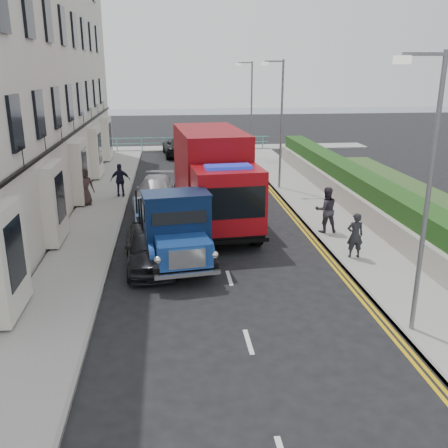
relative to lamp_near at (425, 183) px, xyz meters
The scene contains 22 objects.
ground 6.12m from the lamp_near, 154.42° to the left, with size 120.00×120.00×0.00m, color black.
pavement_west 14.98m from the lamp_near, 130.45° to the left, with size 2.40×38.00×0.12m, color gray.
pavement_east 11.74m from the lamp_near, 84.17° to the left, with size 2.60×38.00×0.12m, color gray.
promenade 31.53m from the lamp_near, 97.67° to the left, with size 30.00×2.50×0.12m, color gray.
sea_plane 62.27m from the lamp_near, 93.85° to the left, with size 120.00×120.00×0.00m, color slate.
terrace_west 20.52m from the lamp_near, 132.29° to the left, with size 6.31×30.20×14.25m.
garden_east 11.82m from the lamp_near, 74.59° to the left, with size 1.45×28.00×1.75m.
seafront_railing 30.68m from the lamp_near, 97.88° to the left, with size 13.00×0.08×1.11m.
lamp_near is the anchor object (origin of this frame).
lamp_mid 16.00m from the lamp_near, 90.00° to the left, with size 1.23×0.18×7.00m.
lamp_far 26.00m from the lamp_near, 90.00° to the left, with size 1.23×0.18×7.00m.
bedford_lorry 8.39m from the lamp_near, 137.81° to the left, with size 2.86×5.74×2.61m.
red_lorry 10.99m from the lamp_near, 112.46° to the left, with size 3.24×7.88×4.03m.
parked_car_front 9.25m from the lamp_near, 141.61° to the left, with size 1.67×4.15×1.42m, color black.
parked_car_mid 11.78m from the lamp_near, 126.83° to the left, with size 1.44×4.14×1.37m, color #5F93CD.
parked_car_rear 15.91m from the lamp_near, 115.83° to the left, with size 1.77×4.36×1.27m, color #9A999D.
seafront_car_left 28.63m from the lamp_near, 100.60° to the left, with size 2.28×4.95×1.37m, color black.
seafront_car_right 26.39m from the lamp_near, 97.35° to the left, with size 1.83×4.56×1.55m, color silver.
pedestrian_east_near 5.96m from the lamp_near, 85.10° to the left, with size 0.60×0.39×1.64m, color black.
pedestrian_east_far 8.52m from the lamp_near, 87.98° to the left, with size 0.92×0.72×1.90m, color #34313C.
pedestrian_west_near 17.48m from the lamp_near, 119.88° to the left, with size 1.01×0.42×1.72m, color #1A1A2F.
pedestrian_west_far 17.07m from the lamp_near, 127.23° to the left, with size 0.92×0.60×1.88m, color #372927.
Camera 1 is at (-1.84, -12.97, 6.64)m, focal length 40.00 mm.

